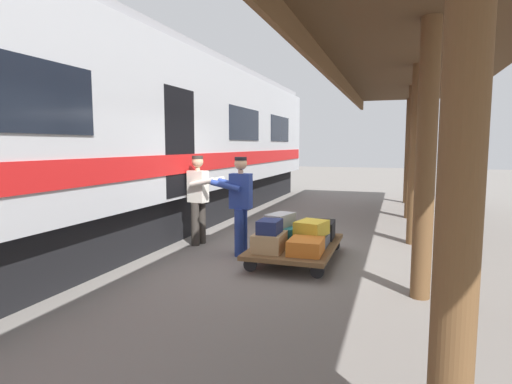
# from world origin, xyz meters

# --- Properties ---
(ground_plane) EXTENTS (60.00, 60.00, 0.00)m
(ground_plane) POSITION_xyz_m (0.00, 0.00, 0.00)
(ground_plane) COLOR slate
(platform_canopy) EXTENTS (3.20, 16.08, 3.56)m
(platform_canopy) POSITION_xyz_m (-2.02, -0.00, 3.26)
(platform_canopy) COLOR brown
(platform_canopy) RESTS_ON ground_plane
(train_car) EXTENTS (3.02, 19.91, 4.00)m
(train_car) POSITION_xyz_m (3.59, 0.00, 2.06)
(train_car) COLOR #B7BABF
(train_car) RESTS_ON ground_plane
(luggage_cart) EXTENTS (1.28, 2.10, 0.28)m
(luggage_cart) POSITION_xyz_m (-0.21, 0.34, 0.23)
(luggage_cart) COLOR brown
(luggage_cart) RESTS_ON ground_plane
(suitcase_teal_softside) EXTENTS (0.53, 0.50, 0.27)m
(suitcase_teal_softside) POSITION_xyz_m (0.08, 0.34, 0.41)
(suitcase_teal_softside) COLOR #1E666B
(suitcase_teal_softside) RESTS_ON luggage_cart
(suitcase_slate_roller) EXTENTS (0.48, 0.63, 0.17)m
(suitcase_slate_roller) POSITION_xyz_m (-0.50, 0.34, 0.36)
(suitcase_slate_roller) COLOR #4C515B
(suitcase_slate_roller) RESTS_ON luggage_cart
(suitcase_black_hardshell) EXTENTS (0.52, 0.58, 0.30)m
(suitcase_black_hardshell) POSITION_xyz_m (-0.50, -0.24, 0.42)
(suitcase_black_hardshell) COLOR black
(suitcase_black_hardshell) RESTS_ON luggage_cart
(suitcase_red_plastic) EXTENTS (0.40, 0.57, 0.17)m
(suitcase_red_plastic) POSITION_xyz_m (0.08, -0.24, 0.36)
(suitcase_red_plastic) COLOR #AD231E
(suitcase_red_plastic) RESTS_ON luggage_cart
(suitcase_orange_carryall) EXTENTS (0.51, 0.59, 0.22)m
(suitcase_orange_carryall) POSITION_xyz_m (-0.50, 0.91, 0.39)
(suitcase_orange_carryall) COLOR #CC6B23
(suitcase_orange_carryall) RESTS_ON luggage_cart
(suitcase_tan_vintage) EXTENTS (0.46, 0.61, 0.28)m
(suitcase_tan_vintage) POSITION_xyz_m (0.08, 0.91, 0.41)
(suitcase_tan_vintage) COLOR tan
(suitcase_tan_vintage) RESTS_ON luggage_cart
(suitcase_navy_fabric) EXTENTS (0.32, 0.43, 0.21)m
(suitcase_navy_fabric) POSITION_xyz_m (0.08, 0.92, 0.66)
(suitcase_navy_fabric) COLOR navy
(suitcase_navy_fabric) RESTS_ON suitcase_tan_vintage
(suitcase_yellow_case) EXTENTS (0.53, 0.61, 0.23)m
(suitcase_yellow_case) POSITION_xyz_m (-0.47, 0.35, 0.56)
(suitcase_yellow_case) COLOR gold
(suitcase_yellow_case) RESTS_ON suitcase_slate_roller
(suitcase_gray_aluminum) EXTENTS (0.44, 0.61, 0.21)m
(suitcase_gray_aluminum) POSITION_xyz_m (0.08, 0.30, 0.65)
(suitcase_gray_aluminum) COLOR #9EA0A5
(suitcase_gray_aluminum) RESTS_ON suitcase_teal_softside
(porter_in_overalls) EXTENTS (0.67, 0.43, 1.70)m
(porter_in_overalls) POSITION_xyz_m (0.80, 0.31, 0.93)
(porter_in_overalls) COLOR navy
(porter_in_overalls) RESTS_ON ground_plane
(porter_by_door) EXTENTS (0.71, 0.52, 1.70)m
(porter_by_door) POSITION_xyz_m (1.81, -0.16, 0.93)
(porter_by_door) COLOR #332D28
(porter_by_door) RESTS_ON ground_plane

